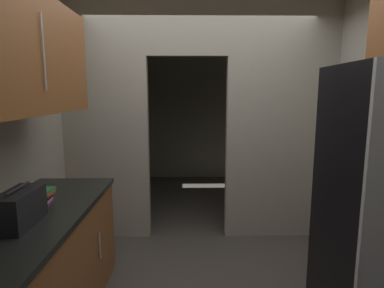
{
  "coord_description": "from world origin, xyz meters",
  "views": [
    {
      "loc": [
        -0.14,
        -2.34,
        1.68
      ],
      "look_at": [
        -0.09,
        0.83,
        1.17
      ],
      "focal_mm": 29.69,
      "sensor_mm": 36.0,
      "label": 1
    }
  ],
  "objects": [
    {
      "name": "book_stack",
      "position": [
        -1.18,
        -0.11,
        0.94
      ],
      "size": [
        0.13,
        0.17,
        0.11
      ],
      "color": "#8C3893",
      "rests_on": "lower_cabinet_run"
    },
    {
      "name": "upper_cabinet_counterside",
      "position": [
        -1.19,
        -0.35,
        1.93
      ],
      "size": [
        0.36,
        1.71,
        0.76
      ],
      "color": "brown"
    },
    {
      "name": "adjoining_room_shell",
      "position": [
        0.0,
        3.1,
        1.37
      ],
      "size": [
        3.08,
        2.74,
        2.74
      ],
      "color": "gray",
      "rests_on": "ground"
    },
    {
      "name": "kitchen_partition",
      "position": [
        0.04,
        1.27,
        1.46
      ],
      "size": [
        3.08,
        0.12,
        2.74
      ],
      "color": "#ADA899",
      "rests_on": "ground"
    },
    {
      "name": "lower_cabinet_run",
      "position": [
        -1.19,
        -0.35,
        0.44
      ],
      "size": [
        0.7,
        1.9,
        0.88
      ],
      "color": "brown",
      "rests_on": "ground"
    },
    {
      "name": "boombox",
      "position": [
        -1.16,
        -0.48,
        0.99
      ],
      "size": [
        0.18,
        0.37,
        0.24
      ],
      "color": "black",
      "rests_on": "lower_cabinet_run"
    }
  ]
}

